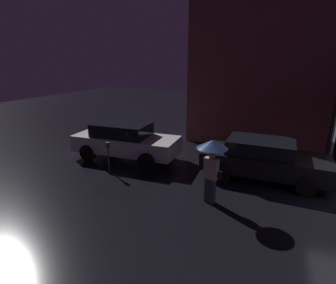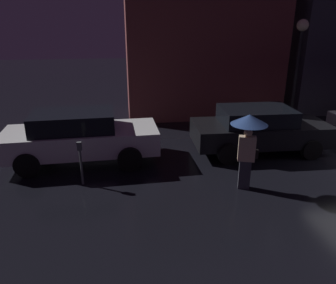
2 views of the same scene
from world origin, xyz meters
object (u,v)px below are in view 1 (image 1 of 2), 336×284
object	(u,v)px
parked_car_white	(125,140)
pedestrian_with_umbrella	(212,156)
parking_meter	(108,154)
parked_car_black	(263,159)

from	to	relation	value
parked_car_white	pedestrian_with_umbrella	size ratio (longest dim) A/B	2.33
pedestrian_with_umbrella	parking_meter	size ratio (longest dim) A/B	1.65
parked_car_white	parking_meter	xyz separation A→B (m)	(0.18, -1.55, -0.09)
parked_car_white	parking_meter	size ratio (longest dim) A/B	3.85
parking_meter	parked_car_black	bearing A→B (deg)	16.48
parked_car_white	parked_car_black	xyz separation A→B (m)	(5.74, 0.10, -0.06)
pedestrian_with_umbrella	parked_car_black	bearing A→B (deg)	-101.08
parked_car_black	parking_meter	size ratio (longest dim) A/B	3.66
parked_car_white	parking_meter	bearing A→B (deg)	-85.23
parked_car_black	parking_meter	world-z (taller)	parked_car_black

